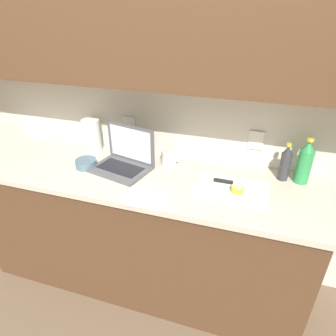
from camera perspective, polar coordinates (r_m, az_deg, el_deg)
The scene contains 13 objects.
ground_plane at distance 2.45m, azimuth -4.54°, elevation -19.73°, with size 12.00×12.00×0.00m, color brown.
wall_back at distance 1.85m, azimuth -3.57°, elevation 20.42°, with size 5.20×0.38×2.60m.
counter_unit at distance 2.12m, azimuth -5.56°, elevation -11.27°, with size 2.20×0.64×0.91m.
laptop at distance 1.91m, azimuth -8.25°, elevation 1.79°, with size 0.40×0.32×0.26m.
cutting_board at distance 1.73m, azimuth 11.75°, elevation -4.04°, with size 0.42×0.28×0.01m, color silver.
knife at distance 1.77m, azimuth 11.68°, elevation -2.71°, with size 0.28×0.04×0.02m.
lemon_half_cut at distance 1.70m, azimuth 13.10°, elevation -3.93°, with size 0.07×0.07×0.04m.
bottle_green_soda at distance 1.87m, azimuth 21.43°, elevation 0.85°, with size 0.06×0.06×0.23m.
bottle_oil_tall at distance 1.87m, azimuth 24.59°, elevation 0.97°, with size 0.08×0.08×0.28m.
measuring_cup at distance 1.94m, azimuth 0.13°, elevation 2.12°, with size 0.12×0.10×0.10m.
bowl_white at distance 1.98m, azimuth -15.33°, elevation 0.85°, with size 0.13×0.13×0.05m.
paper_towel_roll at distance 2.16m, azimuth -14.31°, elevation 6.06°, with size 0.13×0.13×0.22m.
dish_towel at distance 1.62m, azimuth -3.63°, elevation -5.49°, with size 0.22×0.16×0.02m, color white.
Camera 1 is at (0.65, -1.46, 1.85)m, focal length 32.00 mm.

